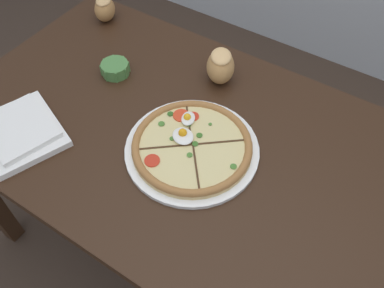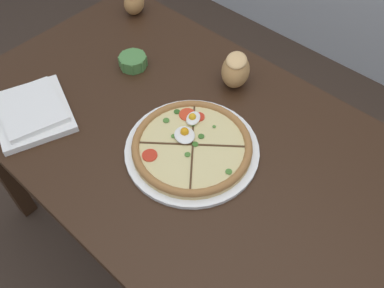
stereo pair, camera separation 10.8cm
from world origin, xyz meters
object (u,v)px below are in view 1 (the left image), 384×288
at_px(dining_table, 213,168).
at_px(napkin_folded, 20,131).
at_px(bread_piece_near, 105,8).
at_px(pizza, 192,146).
at_px(bread_piece_mid, 221,65).
at_px(ramekin_bowl, 115,68).

bearing_deg(dining_table, napkin_folded, -152.56).
bearing_deg(dining_table, bread_piece_near, 154.69).
xyz_separation_m(pizza, napkin_folded, (-0.43, -0.21, -0.00)).
relative_size(pizza, bread_piece_mid, 2.57).
bearing_deg(ramekin_bowl, dining_table, -12.44).
bearing_deg(napkin_folded, bread_piece_mid, 55.18).
bearing_deg(bread_piece_mid, dining_table, -62.36).
height_order(bread_piece_near, bread_piece_mid, bread_piece_mid).
bearing_deg(napkin_folded, dining_table, 27.44).
xyz_separation_m(dining_table, napkin_folded, (-0.48, -0.25, 0.10)).
relative_size(pizza, napkin_folded, 1.22).
height_order(dining_table, pizza, pizza).
bearing_deg(dining_table, bread_piece_mid, 117.64).
relative_size(dining_table, ramekin_bowl, 17.06).
distance_m(pizza, ramekin_bowl, 0.40).
distance_m(dining_table, bread_piece_mid, 0.32).
distance_m(napkin_folded, bread_piece_near, 0.58).
relative_size(dining_table, bread_piece_mid, 11.20).
relative_size(pizza, ramekin_bowl, 3.92).
xyz_separation_m(pizza, ramekin_bowl, (-0.37, 0.13, 0.00)).
bearing_deg(bread_piece_mid, napkin_folded, -124.82).
height_order(pizza, bread_piece_near, bread_piece_near).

